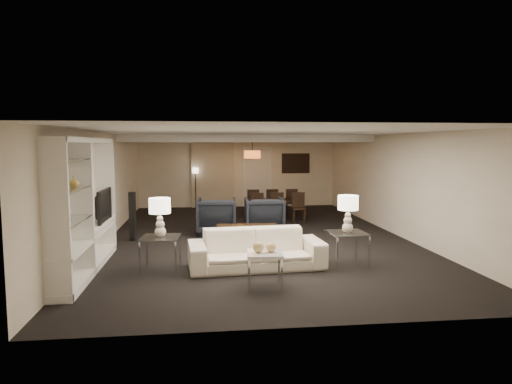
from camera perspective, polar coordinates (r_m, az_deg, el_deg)
The scene contains 35 objects.
floor at distance 11.10m, azimuth 0.00°, elevation -5.66°, with size 11.00×11.00×0.00m, color black.
ceiling at distance 10.87m, azimuth 0.00°, elevation 7.36°, with size 7.00×11.00×0.02m, color silver.
wall_back at distance 16.37m, azimuth -2.29°, elevation 2.52°, with size 7.00×0.02×2.50m, color beige.
wall_front at distance 5.53m, azimuth 6.79°, elevation -4.37°, with size 7.00×0.02×2.50m, color beige.
wall_left at distance 11.06m, azimuth -18.32°, elevation 0.55°, with size 0.02×11.00×2.50m, color beige.
wall_right at distance 11.85m, azimuth 17.06°, elevation 0.93°, with size 0.02×11.00×2.50m, color beige.
ceiling_soffit at distance 14.35m, azimuth -1.67°, elevation 6.63°, with size 7.00×4.00×0.20m, color silver.
curtains at distance 16.25m, azimuth -5.43°, elevation 2.30°, with size 1.50×0.12×2.40m, color beige.
door at distance 16.42m, azimuth 0.16°, elevation 1.84°, with size 0.90×0.05×2.10m, color silver.
painting at distance 16.61m, azimuth 4.97°, elevation 3.59°, with size 0.95×0.04×0.65m, color #142D38.
media_unit at distance 8.50m, azimuth -20.51°, elevation -1.59°, with size 0.38×3.40×2.35m, color white, non-canonical shape.
pendant_light at distance 14.38m, azimuth -0.47°, elevation 4.72°, with size 0.52×0.52×0.24m, color #D8591E.
sofa at distance 8.31m, azimuth 0.03°, elevation -7.14°, with size 2.42×0.95×0.71m, color beige.
coffee_table at distance 9.89m, azimuth -1.08°, elevation -5.70°, with size 1.33×0.77×0.48m, color #311C0D, non-canonical shape.
armchair_left at distance 11.48m, azimuth -4.92°, elevation -3.00°, with size 0.96×0.99×0.90m, color black.
armchair_right at distance 11.58m, azimuth 1.03°, elevation -2.90°, with size 0.96×0.99×0.90m, color black.
side_table_left at distance 8.29m, azimuth -11.82°, elevation -7.60°, with size 0.66×0.66×0.62m, color white, non-canonical shape.
side_table_right at distance 8.68m, azimuth 11.33°, elevation -6.98°, with size 0.66×0.66×0.62m, color silver, non-canonical shape.
table_lamp_left at distance 8.17m, azimuth -11.92°, elevation -3.14°, with size 0.38×0.38×0.69m, color beige, non-canonical shape.
table_lamp_right at distance 8.56m, azimuth 11.42°, elevation -2.72°, with size 0.38×0.38×0.69m, color #EFE0C9, non-canonical shape.
marble_table at distance 7.27m, azimuth 1.08°, elevation -9.69°, with size 0.55×0.55×0.55m, color silver, non-canonical shape.
gold_gourd_a at distance 7.17m, azimuth 0.29°, elevation -6.90°, with size 0.18×0.18×0.18m, color #DBB974.
gold_gourd_b at distance 7.20m, azimuth 1.88°, elevation -6.94°, with size 0.15×0.15×0.15m, color #F0C57F.
television at distance 9.34m, azimuth -19.07°, elevation -1.59°, with size 0.14×1.08×0.62m, color black.
vase_blue at distance 7.33m, azimuth -22.77°, elevation -3.04°, with size 0.17×0.17×0.18m, color #263FA4.
vase_amber at distance 7.80m, azimuth -21.82°, elevation 1.19°, with size 0.16×0.16×0.17m, color #B5943C.
floor_speaker at distance 10.96m, azimuth -15.18°, elevation -2.98°, with size 0.12×0.12×1.14m, color black.
dining_table at distance 13.74m, azimuth 2.36°, elevation -2.19°, with size 1.63×0.91×0.57m, color black.
chair_nl at distance 13.00m, azimuth 0.21°, elevation -2.04°, with size 0.39×0.39×0.85m, color black, non-canonical shape.
chair_nm at distance 13.09m, azimuth 2.81°, elevation -1.99°, with size 0.39×0.39×0.85m, color black, non-canonical shape.
chair_nr at distance 13.20m, azimuth 5.38°, elevation -1.94°, with size 0.39×0.39×0.85m, color black, non-canonical shape.
chair_fl at distance 14.28m, azimuth -0.43°, elevation -1.31°, with size 0.39×0.39×0.85m, color black, non-canonical shape.
chair_fm at distance 14.36m, azimuth 1.95°, elevation -1.27°, with size 0.39×0.39×0.85m, color black, non-canonical shape.
chair_fr at distance 14.46m, azimuth 4.30°, elevation -1.24°, with size 0.39×0.39×0.85m, color black, non-canonical shape.
floor_lamp at distance 16.06m, azimuth -7.56°, elevation 0.49°, with size 0.21×0.21×1.43m, color black, non-canonical shape.
Camera 1 is at (-1.29, -10.79, 2.24)m, focal length 32.00 mm.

